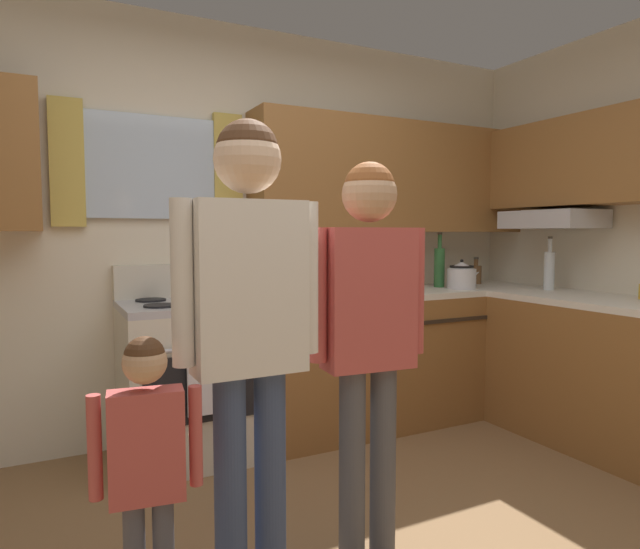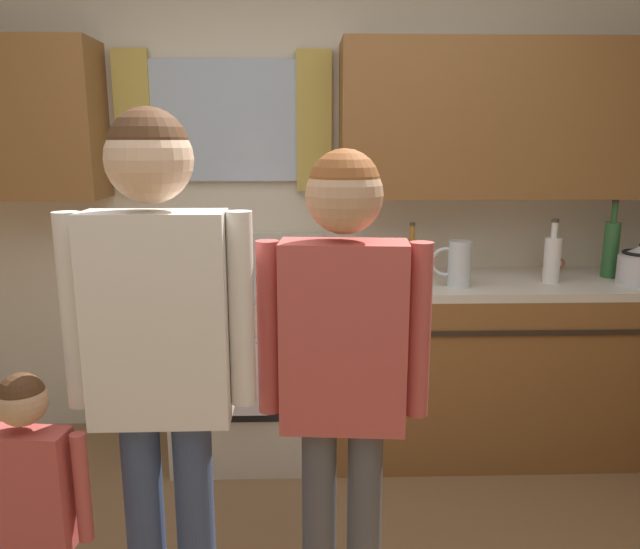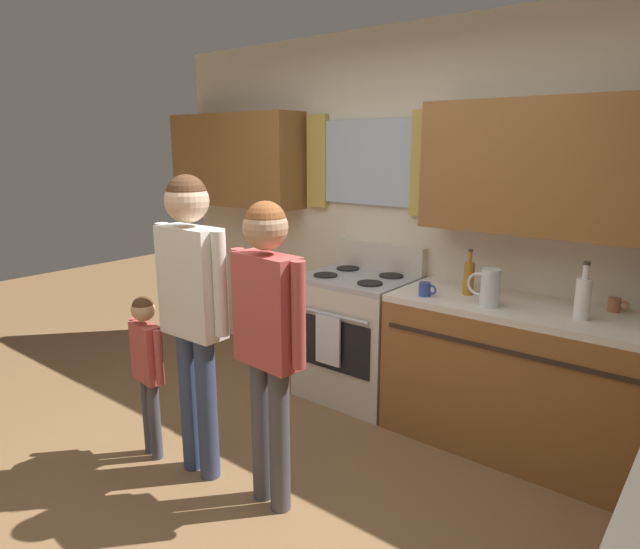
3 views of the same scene
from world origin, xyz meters
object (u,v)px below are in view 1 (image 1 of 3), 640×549
bottle_wine_green (439,266)px  adult_holding_child (249,305)px  bottle_milk_white (410,273)px  cup_terracotta (401,281)px  bottle_tall_clear (549,269)px  small_child (147,457)px  stove_oven (190,377)px  mug_cobalt_blue (301,292)px  stovetop_kettle (462,275)px  adult_in_plaid (369,313)px  bottle_squat_brown (476,274)px  bottle_oil_amber (315,277)px  water_pitcher (354,278)px

bottle_wine_green → adult_holding_child: (-1.95, -1.40, -0.01)m
bottle_milk_white → cup_terracotta: size_ratio=2.88×
bottle_tall_clear → small_child: 3.02m
stove_oven → cup_terracotta: bearing=6.7°
bottle_tall_clear → adult_holding_child: (-2.48, -0.89, 0.00)m
mug_cobalt_blue → stovetop_kettle: 1.27m
stove_oven → bottle_milk_white: size_ratio=3.51×
small_child → adult_in_plaid: bearing=7.7°
stove_oven → cup_terracotta: 1.67m
bottle_squat_brown → bottle_milk_white: bearing=-166.0°
bottle_tall_clear → bottle_milk_white: bearing=155.7°
bottle_milk_white → adult_in_plaid: size_ratio=0.20×
stove_oven → mug_cobalt_blue: stove_oven is taller
bottle_squat_brown → mug_cobalt_blue: bottle_squat_brown is taller
stove_oven → small_child: 1.52m
mug_cobalt_blue → cup_terracotta: bearing=20.5°
stovetop_kettle → bottle_wine_green: bearing=111.9°
small_child → stove_oven: bearing=71.6°
stovetop_kettle → bottle_oil_amber: bearing=172.3°
bottle_milk_white → water_pitcher: (-0.48, -0.07, -0.01)m
bottle_oil_amber → adult_holding_child: size_ratio=0.17×
bottle_tall_clear → cup_terracotta: size_ratio=3.37×
bottle_tall_clear → bottle_squat_brown: bearing=100.8°
bottle_oil_amber → bottle_milk_white: bottle_milk_white is taller
bottle_tall_clear → bottle_squat_brown: size_ratio=1.79×
stove_oven → adult_holding_child: adult_holding_child is taller
bottle_oil_amber → adult_holding_child: adult_holding_child is taller
water_pitcher → adult_in_plaid: (-0.62, -1.17, -0.03)m
water_pitcher → small_child: 2.00m
stovetop_kettle → adult_in_plaid: adult_in_plaid is taller
stove_oven → small_child: stove_oven is taller
bottle_squat_brown → adult_holding_child: 2.79m
bottle_wine_green → stovetop_kettle: bottle_wine_green is taller
water_pitcher → bottle_wine_green: bearing=12.5°
stove_oven → adult_in_plaid: (0.38, -1.32, 0.51)m
bottle_milk_white → bottle_wine_green: bearing=17.8°
adult_holding_child → bottle_milk_white: bearing=38.8°
bottle_tall_clear → mug_cobalt_blue: (-1.74, 0.29, -0.10)m
adult_holding_child → small_child: bearing=-168.8°
bottle_milk_white → stovetop_kettle: size_ratio=1.14×
bottle_oil_amber → bottle_wine_green: bottle_wine_green is taller
adult_holding_child → cup_terracotta: bearing=42.0°
mug_cobalt_blue → water_pitcher: bearing=4.8°
adult_holding_child → small_child: (-0.35, -0.07, -0.43)m
stovetop_kettle → stove_oven: bearing=176.1°
stove_oven → bottle_tall_clear: bearing=-11.3°
bottle_oil_amber → mug_cobalt_blue: size_ratio=2.49×
stove_oven → bottle_wine_green: bearing=1.1°
bottle_milk_white → water_pitcher: bottle_milk_white is taller
cup_terracotta → adult_in_plaid: adult_in_plaid is taller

